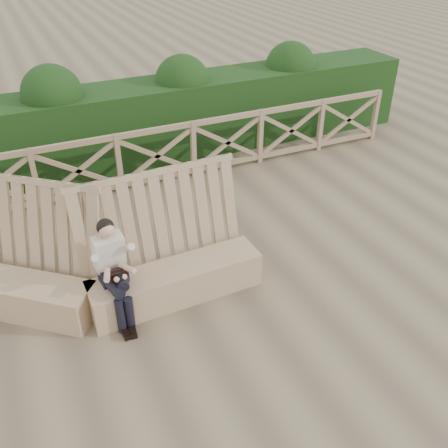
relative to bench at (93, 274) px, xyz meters
name	(u,v)px	position (x,y,z in m)	size (l,w,h in m)	color
ground	(243,293)	(1.81, -0.73, -0.41)	(60.00, 60.00, 0.00)	brown
bench	(93,274)	(0.00, 0.00, 0.00)	(4.20, 2.09, 1.62)	#927953
woman	(113,267)	(0.20, -0.42, 0.34)	(0.39, 0.80, 1.37)	black
guardrail	(157,156)	(1.81, 2.77, 0.14)	(10.10, 0.09, 1.10)	#917154
hedge	(137,124)	(1.81, 3.97, 0.34)	(12.00, 1.20, 1.50)	black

